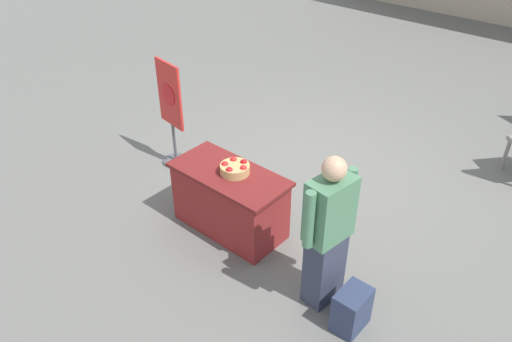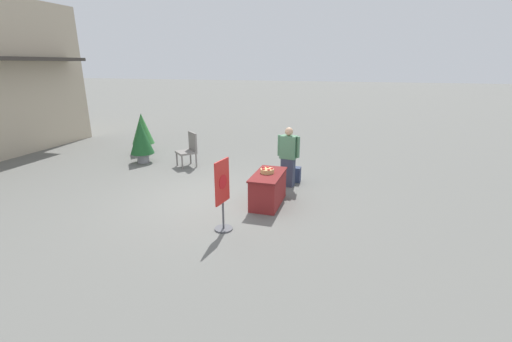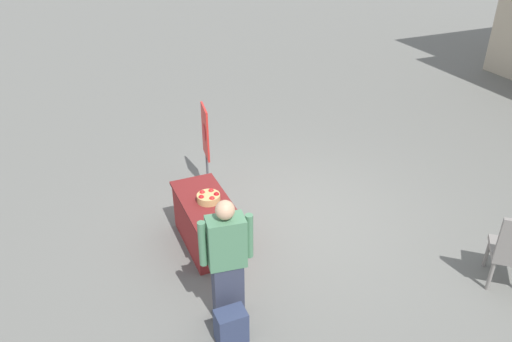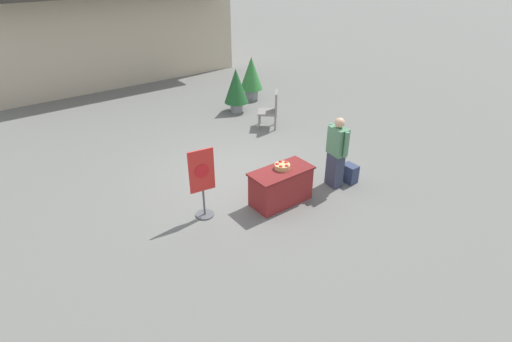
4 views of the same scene
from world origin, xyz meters
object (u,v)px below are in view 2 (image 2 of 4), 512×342
potted_plant_far_right (142,130)px  potted_plant_far_left (141,139)px  display_table (268,189)px  apple_basket (267,171)px  backpack (294,174)px  patio_chair (189,148)px  poster_board (223,194)px  person_visitor (288,157)px

potted_plant_far_right → potted_plant_far_left: potted_plant_far_right is taller
display_table → apple_basket: size_ratio=4.16×
backpack → potted_plant_far_right: bearing=74.7°
patio_chair → potted_plant_far_right: bearing=-72.8°
backpack → poster_board: size_ratio=0.29×
patio_chair → display_table: bearing=94.7°
backpack → person_visitor: bearing=163.9°
apple_basket → potted_plant_far_left: bearing=65.5°
apple_basket → backpack: size_ratio=0.75×
patio_chair → potted_plant_far_left: potted_plant_far_left is taller
potted_plant_far_left → potted_plant_far_right: bearing=32.5°
apple_basket → backpack: apple_basket is taller
poster_board → patio_chair: (3.86, 2.70, -0.17)m
potted_plant_far_left → poster_board: bearing=-130.8°
display_table → patio_chair: 3.99m
person_visitor → potted_plant_far_left: bearing=-92.0°
potted_plant_far_right → patio_chair: bearing=-113.5°
potted_plant_far_right → display_table: bearing=-121.1°
patio_chair → potted_plant_far_right: potted_plant_far_right is taller
display_table → potted_plant_far_left: 5.42m
potted_plant_far_right → apple_basket: bearing=-120.9°
apple_basket → potted_plant_far_right: bearing=59.1°
display_table → potted_plant_far_right: (3.39, 5.63, 0.46)m
person_visitor → potted_plant_far_left: person_visitor is taller
display_table → backpack: (1.77, -0.30, -0.17)m
potted_plant_far_right → potted_plant_far_left: size_ratio=1.05×
display_table → potted_plant_far_left: (2.27, 4.91, 0.43)m
backpack → poster_board: (-3.29, 0.82, 0.55)m
backpack → potted_plant_far_right: size_ratio=0.29×
display_table → apple_basket: bearing=37.2°
apple_basket → poster_board: poster_board is taller
person_visitor → potted_plant_far_left: (0.88, 5.10, -0.00)m
person_visitor → display_table: bearing=-0.0°
potted_plant_far_right → potted_plant_far_left: 1.34m
patio_chair → apple_basket: bearing=95.0°
poster_board → patio_chair: 4.72m
display_table → patio_chair: size_ratio=1.20×
apple_basket → potted_plant_far_left: 5.35m
poster_board → potted_plant_far_right: (4.91, 5.11, 0.08)m
poster_board → potted_plant_far_left: bearing=147.6°
display_table → patio_chair: (2.35, 3.22, 0.22)m
person_visitor → backpack: (0.39, -0.11, -0.60)m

